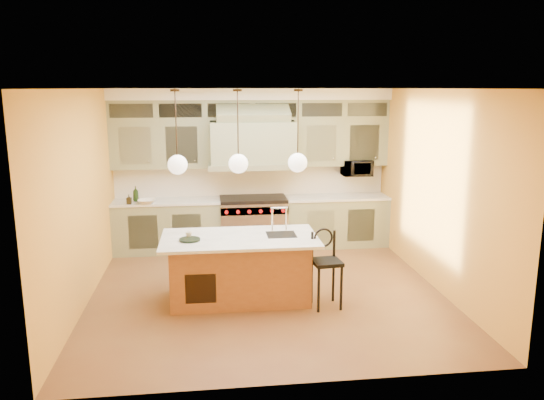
{
  "coord_description": "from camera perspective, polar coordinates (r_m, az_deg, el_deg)",
  "views": [
    {
      "loc": [
        -0.81,
        -7.25,
        2.91
      ],
      "look_at": [
        0.17,
        0.7,
        1.21
      ],
      "focal_mm": 35.0,
      "sensor_mm": 36.0,
      "label": 1
    }
  ],
  "objects": [
    {
      "name": "pendant_right",
      "position": [
        7.17,
        2.77,
        4.27
      ],
      "size": [
        0.26,
        0.26,
        1.11
      ],
      "color": "#2D2319",
      "rests_on": "ceiling"
    },
    {
      "name": "wall_right",
      "position": [
        8.1,
        17.23,
        1.06
      ],
      "size": [
        0.0,
        5.0,
        5.0
      ],
      "primitive_type": "plane",
      "rotation": [
        1.57,
        0.0,
        -1.57
      ],
      "color": "gold",
      "rests_on": "ground"
    },
    {
      "name": "fruit_bowl",
      "position": [
        9.44,
        -13.33,
        -0.16
      ],
      "size": [
        0.31,
        0.31,
        0.07
      ],
      "primitive_type": "imported",
      "rotation": [
        0.0,
        0.0,
        -0.01
      ],
      "color": "white",
      "rests_on": "back_cabinetry"
    },
    {
      "name": "floor",
      "position": [
        7.86,
        -0.61,
        -9.76
      ],
      "size": [
        5.0,
        5.0,
        0.0
      ],
      "primitive_type": "plane",
      "color": "brown",
      "rests_on": "ground"
    },
    {
      "name": "back_cabinetry",
      "position": [
        9.63,
        -2.11,
        3.14
      ],
      "size": [
        5.0,
        0.77,
        2.9
      ],
      "color": "gray",
      "rests_on": "floor"
    },
    {
      "name": "wall_front",
      "position": [
        5.04,
        2.55,
        -4.89
      ],
      "size": [
        5.0,
        0.0,
        5.0
      ],
      "primitive_type": "plane",
      "rotation": [
        -1.57,
        0.0,
        0.0
      ],
      "color": "gold",
      "rests_on": "ground"
    },
    {
      "name": "microwave",
      "position": [
        10.0,
        9.1,
        3.44
      ],
      "size": [
        0.54,
        0.37,
        0.3
      ],
      "primitive_type": "imported",
      "color": "black",
      "rests_on": "back_cabinetry"
    },
    {
      "name": "pendant_left",
      "position": [
        7.08,
        -10.13,
        3.99
      ],
      "size": [
        0.26,
        0.26,
        1.11
      ],
      "color": "#2D2319",
      "rests_on": "ceiling"
    },
    {
      "name": "wall_back",
      "position": [
        9.89,
        -2.25,
        3.49
      ],
      "size": [
        5.0,
        0.0,
        5.0
      ],
      "primitive_type": "plane",
      "rotation": [
        1.57,
        0.0,
        0.0
      ],
      "color": "gold",
      "rests_on": "ground"
    },
    {
      "name": "kitchen_island",
      "position": [
        7.42,
        -3.45,
        -7.2
      ],
      "size": [
        2.13,
        1.15,
        1.35
      ],
      "rotation": [
        0.0,
        0.0,
        -0.01
      ],
      "color": "brown",
      "rests_on": "floor"
    },
    {
      "name": "cup",
      "position": [
        7.26,
        -8.95,
        -3.73
      ],
      "size": [
        0.1,
        0.1,
        0.08
      ],
      "primitive_type": "imported",
      "rotation": [
        0.0,
        0.0,
        -0.11
      ],
      "color": "white",
      "rests_on": "kitchen_island"
    },
    {
      "name": "counter_stool",
      "position": [
        7.19,
        5.82,
        -6.83
      ],
      "size": [
        0.41,
        0.41,
        1.06
      ],
      "rotation": [
        0.0,
        0.0,
        0.1
      ],
      "color": "black",
      "rests_on": "floor"
    },
    {
      "name": "ceiling",
      "position": [
        7.3,
        -0.66,
        11.9
      ],
      "size": [
        5.0,
        5.0,
        0.0
      ],
      "primitive_type": "plane",
      "rotation": [
        3.14,
        0.0,
        0.0
      ],
      "color": "white",
      "rests_on": "wall_back"
    },
    {
      "name": "oil_bottle_b",
      "position": [
        9.47,
        -15.13,
        0.07
      ],
      "size": [
        0.09,
        0.09,
        0.17
      ],
      "primitive_type": "imported",
      "rotation": [
        0.0,
        0.0,
        -0.14
      ],
      "color": "black",
      "rests_on": "back_cabinetry"
    },
    {
      "name": "pendant_center",
      "position": [
        7.08,
        -3.64,
        4.16
      ],
      "size": [
        0.26,
        0.26,
        1.11
      ],
      "color": "#2D2319",
      "rests_on": "ceiling"
    },
    {
      "name": "oil_bottle_a",
      "position": [
        9.67,
        -14.45,
        0.65
      ],
      "size": [
        0.11,
        0.11,
        0.27
      ],
      "primitive_type": "imported",
      "rotation": [
        0.0,
        0.0,
        0.09
      ],
      "color": "black",
      "rests_on": "back_cabinetry"
    },
    {
      "name": "wall_left",
      "position": [
        7.59,
        -19.74,
        0.17
      ],
      "size": [
        0.0,
        5.0,
        5.0
      ],
      "primitive_type": "plane",
      "rotation": [
        1.57,
        0.0,
        1.57
      ],
      "color": "gold",
      "rests_on": "ground"
    },
    {
      "name": "range",
      "position": [
        9.74,
        -2.02,
        -2.44
      ],
      "size": [
        1.2,
        0.74,
        0.96
      ],
      "color": "silver",
      "rests_on": "floor"
    }
  ]
}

